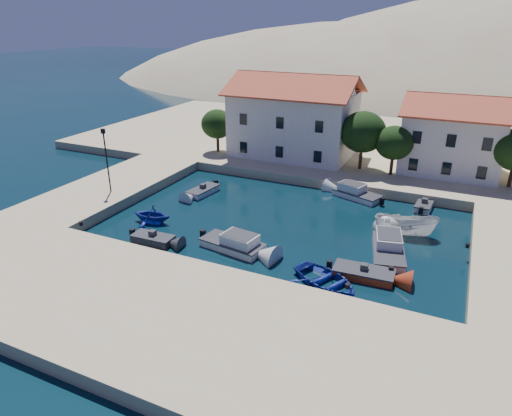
{
  "coord_description": "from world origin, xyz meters",
  "views": [
    {
      "loc": [
        13.13,
        -23.94,
        16.92
      ],
      "look_at": [
        -1.78,
        8.07,
        2.0
      ],
      "focal_mm": 32.0,
      "sensor_mm": 36.0,
      "label": 1
    }
  ],
  "objects_px": {
    "building_left": "(294,114)",
    "lamppost": "(106,154)",
    "cabin_cruiser_east": "(388,249)",
    "boat_east": "(404,235)",
    "rowboat_south": "(326,285)",
    "cabin_cruiser_south": "(233,243)",
    "building_mid": "(453,133)"
  },
  "relations": [
    {
      "from": "rowboat_south",
      "to": "cabin_cruiser_south",
      "type": "bearing_deg",
      "value": 102.25
    },
    {
      "from": "building_mid",
      "to": "cabin_cruiser_east",
      "type": "xyz_separation_m",
      "value": [
        -2.71,
        -20.74,
        -4.75
      ]
    },
    {
      "from": "rowboat_south",
      "to": "boat_east",
      "type": "height_order",
      "value": "boat_east"
    },
    {
      "from": "cabin_cruiser_south",
      "to": "cabin_cruiser_east",
      "type": "height_order",
      "value": "same"
    },
    {
      "from": "building_left",
      "to": "cabin_cruiser_east",
      "type": "height_order",
      "value": "building_left"
    },
    {
      "from": "building_left",
      "to": "lamppost",
      "type": "xyz_separation_m",
      "value": [
        -11.5,
        -20.0,
        -1.18
      ]
    },
    {
      "from": "building_left",
      "to": "lamppost",
      "type": "bearing_deg",
      "value": -119.9
    },
    {
      "from": "building_left",
      "to": "boat_east",
      "type": "xyz_separation_m",
      "value": [
        15.94,
        -15.64,
        -5.94
      ]
    },
    {
      "from": "building_mid",
      "to": "building_left",
      "type": "bearing_deg",
      "value": -176.82
    },
    {
      "from": "building_left",
      "to": "rowboat_south",
      "type": "height_order",
      "value": "building_left"
    },
    {
      "from": "boat_east",
      "to": "building_mid",
      "type": "bearing_deg",
      "value": -17.57
    },
    {
      "from": "cabin_cruiser_south",
      "to": "cabin_cruiser_east",
      "type": "bearing_deg",
      "value": 28.52
    },
    {
      "from": "lamppost",
      "to": "boat_east",
      "type": "bearing_deg",
      "value": 9.03
    },
    {
      "from": "building_left",
      "to": "cabin_cruiser_south",
      "type": "distance_m",
      "value": 24.8
    },
    {
      "from": "cabin_cruiser_east",
      "to": "boat_east",
      "type": "height_order",
      "value": "cabin_cruiser_east"
    },
    {
      "from": "building_left",
      "to": "lamppost",
      "type": "height_order",
      "value": "building_left"
    },
    {
      "from": "cabin_cruiser_south",
      "to": "cabin_cruiser_east",
      "type": "distance_m",
      "value": 12.01
    },
    {
      "from": "building_left",
      "to": "cabin_cruiser_south",
      "type": "relative_size",
      "value": 2.72
    },
    {
      "from": "building_left",
      "to": "lamppost",
      "type": "distance_m",
      "value": 23.1
    },
    {
      "from": "cabin_cruiser_south",
      "to": "cabin_cruiser_east",
      "type": "xyz_separation_m",
      "value": [
        11.28,
        4.12,
        0.0
      ]
    },
    {
      "from": "lamppost",
      "to": "boat_east",
      "type": "xyz_separation_m",
      "value": [
        27.44,
        4.36,
        -4.75
      ]
    },
    {
      "from": "cabin_cruiser_south",
      "to": "rowboat_south",
      "type": "relative_size",
      "value": 1.06
    },
    {
      "from": "cabin_cruiser_east",
      "to": "lamppost",
      "type": "bearing_deg",
      "value": 77.66
    },
    {
      "from": "lamppost",
      "to": "rowboat_south",
      "type": "bearing_deg",
      "value": -13.8
    },
    {
      "from": "cabin_cruiser_south",
      "to": "building_mid",
      "type": "bearing_deg",
      "value": 69.08
    },
    {
      "from": "cabin_cruiser_east",
      "to": "boat_east",
      "type": "distance_m",
      "value": 4.17
    },
    {
      "from": "building_mid",
      "to": "boat_east",
      "type": "bearing_deg",
      "value": -97.06
    },
    {
      "from": "building_left",
      "to": "boat_east",
      "type": "distance_m",
      "value": 23.11
    },
    {
      "from": "boat_east",
      "to": "cabin_cruiser_south",
      "type": "bearing_deg",
      "value": 114.05
    },
    {
      "from": "rowboat_south",
      "to": "building_mid",
      "type": "bearing_deg",
      "value": 13.55
    },
    {
      "from": "building_left",
      "to": "rowboat_south",
      "type": "xyz_separation_m",
      "value": [
        12.2,
        -25.82,
        -5.94
      ]
    },
    {
      "from": "building_left",
      "to": "cabin_cruiser_east",
      "type": "relative_size",
      "value": 2.47
    }
  ]
}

